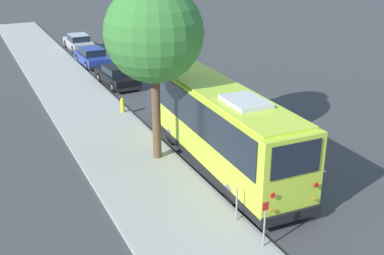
% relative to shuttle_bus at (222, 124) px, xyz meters
% --- Properties ---
extents(ground_plane, '(160.00, 160.00, 0.00)m').
position_rel_shuttle_bus_xyz_m(ground_plane, '(0.02, -0.71, -1.92)').
color(ground_plane, '#3D3D3F').
extents(sidewalk_slab, '(80.00, 3.98, 0.15)m').
position_rel_shuttle_bus_xyz_m(sidewalk_slab, '(0.02, 3.46, -1.84)').
color(sidewalk_slab, '#A3A099').
rests_on(sidewalk_slab, ground).
extents(curb_strip, '(80.00, 0.14, 0.15)m').
position_rel_shuttle_bus_xyz_m(curb_strip, '(0.02, 1.40, -1.84)').
color(curb_strip, gray).
rests_on(curb_strip, ground).
extents(shuttle_bus, '(10.58, 2.77, 3.56)m').
position_rel_shuttle_bus_xyz_m(shuttle_bus, '(0.00, 0.00, 0.00)').
color(shuttle_bus, '#BCDB38').
rests_on(shuttle_bus, ground).
extents(parked_sedan_black, '(4.28, 1.96, 1.31)m').
position_rel_shuttle_bus_xyz_m(parked_sedan_black, '(13.33, 0.32, -1.31)').
color(parked_sedan_black, black).
rests_on(parked_sedan_black, ground).
extents(parked_sedan_blue, '(4.19, 1.92, 1.30)m').
position_rel_shuttle_bus_xyz_m(parked_sedan_blue, '(19.27, 0.38, -1.32)').
color(parked_sedan_blue, navy).
rests_on(parked_sedan_blue, ground).
extents(parked_sedan_silver, '(4.38, 1.82, 1.33)m').
position_rel_shuttle_bus_xyz_m(parked_sedan_silver, '(24.76, 0.07, -1.30)').
color(parked_sedan_silver, '#A8AAAF').
rests_on(parked_sedan_silver, ground).
extents(street_tree, '(4.01, 4.01, 8.04)m').
position_rel_shuttle_bus_xyz_m(street_tree, '(1.82, 2.22, 3.92)').
color(street_tree, brown).
rests_on(street_tree, sidewalk_slab).
extents(sign_post_near, '(0.06, 0.22, 1.58)m').
position_rel_shuttle_bus_xyz_m(sign_post_near, '(-5.77, 1.70, -0.96)').
color(sign_post_near, gray).
rests_on(sign_post_near, sidewalk_slab).
extents(sign_post_far, '(0.06, 0.06, 1.23)m').
position_rel_shuttle_bus_xyz_m(sign_post_far, '(-4.12, 1.70, -1.16)').
color(sign_post_far, gray).
rests_on(sign_post_far, sidewalk_slab).
extents(fire_hydrant, '(0.22, 0.22, 0.81)m').
position_rel_shuttle_bus_xyz_m(fire_hydrant, '(7.86, 1.76, -1.37)').
color(fire_hydrant, gold).
rests_on(fire_hydrant, sidewalk_slab).
extents(lane_stripe_mid, '(2.40, 0.14, 0.01)m').
position_rel_shuttle_bus_xyz_m(lane_stripe_mid, '(-1.24, -3.64, -1.92)').
color(lane_stripe_mid, silver).
rests_on(lane_stripe_mid, ground).
extents(lane_stripe_ahead, '(2.40, 0.14, 0.01)m').
position_rel_shuttle_bus_xyz_m(lane_stripe_ahead, '(4.76, -3.64, -1.92)').
color(lane_stripe_ahead, silver).
rests_on(lane_stripe_ahead, ground).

